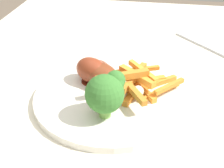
{
  "coord_description": "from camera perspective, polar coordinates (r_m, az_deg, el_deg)",
  "views": [
    {
      "loc": [
        -0.49,
        -0.08,
        1.04
      ],
      "look_at": [
        -0.05,
        -0.0,
        0.76
      ],
      "focal_mm": 49.99,
      "sensor_mm": 36.0,
      "label": 1
    }
  ],
  "objects": [
    {
      "name": "chicken_drumstick_near",
      "position": [
        0.56,
        -1.78,
        1.62
      ],
      "size": [
        0.09,
        0.13,
        0.04
      ],
      "color": "#552010",
      "rests_on": "dinner_plate"
    },
    {
      "name": "fork",
      "position": [
        0.76,
        16.85,
        6.57
      ],
      "size": [
        0.15,
        0.14,
        0.0
      ],
      "primitive_type": "cube",
      "rotation": [
        0.0,
        0.0,
        0.75
      ],
      "color": "silver",
      "rests_on": "dining_table"
    },
    {
      "name": "chicken_drumstick_extra",
      "position": [
        0.56,
        -3.29,
        2.28
      ],
      "size": [
        0.08,
        0.11,
        0.05
      ],
      "color": "#5F1F11",
      "rests_on": "dinner_plate"
    },
    {
      "name": "chicken_drumstick_far",
      "position": [
        0.56,
        -2.3,
        1.77
      ],
      "size": [
        0.11,
        0.07,
        0.04
      ],
      "color": "#571E11",
      "rests_on": "dinner_plate"
    },
    {
      "name": "broccoli_floret_front",
      "position": [
        0.47,
        -0.67,
        -1.55
      ],
      "size": [
        0.07,
        0.06,
        0.07
      ],
      "color": "#81BA55",
      "rests_on": "dinner_plate"
    },
    {
      "name": "dining_table",
      "position": [
        0.65,
        0.62,
        -8.73
      ],
      "size": [
        1.04,
        0.75,
        0.72
      ],
      "color": "silver",
      "rests_on": "ground_plane"
    },
    {
      "name": "dinner_plate",
      "position": [
        0.55,
        0.0,
        -2.32
      ],
      "size": [
        0.27,
        0.27,
        0.01
      ],
      "primitive_type": "cylinder",
      "color": "white",
      "rests_on": "dining_table"
    },
    {
      "name": "carrot_fries_pile",
      "position": [
        0.54,
        5.02,
        0.44
      ],
      "size": [
        0.13,
        0.15,
        0.04
      ],
      "color": "orange",
      "rests_on": "dinner_plate"
    }
  ]
}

